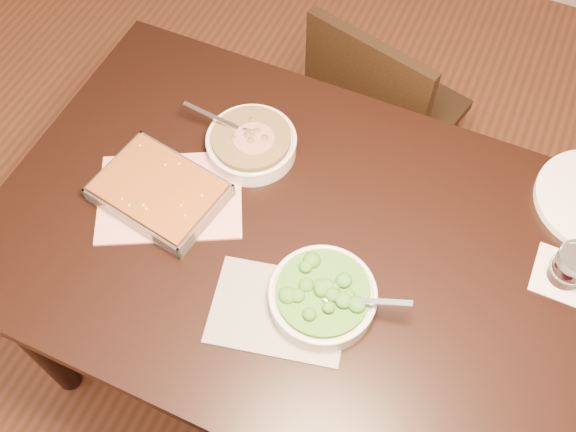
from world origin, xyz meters
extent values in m
plane|color=#4C2815|center=(0.00, 0.00, 0.00)|extent=(4.00, 4.00, 0.00)
cube|color=black|center=(0.00, 0.00, 0.73)|extent=(1.40, 0.90, 0.04)
cube|color=black|center=(0.00, 0.00, 0.66)|extent=(1.26, 0.76, 0.08)
cylinder|color=black|center=(-0.62, -0.37, 0.35)|extent=(0.07, 0.07, 0.71)
cylinder|color=black|center=(-0.62, 0.37, 0.35)|extent=(0.07, 0.07, 0.71)
cylinder|color=black|center=(0.62, 0.37, 0.35)|extent=(0.07, 0.07, 0.71)
cube|color=#BF3836|center=(-0.32, -0.02, 0.75)|extent=(0.40, 0.36, 0.01)
cube|color=#23232A|center=(0.02, -0.18, 0.75)|extent=(0.32, 0.26, 0.00)
cube|color=white|center=(0.54, 0.14, 0.75)|extent=(0.12, 0.12, 0.00)
cylinder|color=silver|center=(-0.21, 0.17, 0.77)|extent=(0.21, 0.21, 0.04)
torus|color=silver|center=(-0.21, 0.17, 0.79)|extent=(0.22, 0.22, 0.01)
cylinder|color=#3B2410|center=(-0.21, 0.17, 0.80)|extent=(0.19, 0.19, 0.02)
cube|color=silver|center=(-0.28, 0.17, 0.81)|extent=(0.14, 0.02, 0.04)
cylinder|color=maroon|center=(-0.20, 0.17, 0.81)|extent=(0.10, 0.10, 0.00)
cylinder|color=silver|center=(0.09, -0.12, 0.77)|extent=(0.22, 0.22, 0.04)
torus|color=silver|center=(0.09, -0.12, 0.80)|extent=(0.22, 0.22, 0.01)
cylinder|color=#205413|center=(0.09, -0.12, 0.80)|extent=(0.19, 0.19, 0.02)
cube|color=silver|center=(0.16, -0.11, 0.81)|extent=(0.14, 0.05, 0.05)
cube|color=silver|center=(-0.34, -0.03, 0.75)|extent=(0.31, 0.25, 0.01)
cube|color=#55280C|center=(-0.34, -0.03, 0.78)|extent=(0.29, 0.23, 0.04)
cube|color=silver|center=(-0.33, 0.06, 0.77)|extent=(0.27, 0.05, 0.04)
cube|color=silver|center=(-0.36, -0.13, 0.77)|extent=(0.27, 0.05, 0.04)
cube|color=silver|center=(-0.21, -0.06, 0.77)|extent=(0.04, 0.20, 0.04)
cube|color=silver|center=(-0.48, -0.01, 0.77)|extent=(0.04, 0.20, 0.04)
cylinder|color=black|center=(0.54, 0.14, 0.79)|extent=(0.07, 0.07, 0.07)
cube|color=black|center=(-0.01, 0.72, 0.40)|extent=(0.48, 0.48, 0.04)
cylinder|color=black|center=(0.19, 0.84, 0.19)|extent=(0.03, 0.03, 0.38)
cylinder|color=black|center=(0.11, 0.52, 0.19)|extent=(0.03, 0.03, 0.38)
cylinder|color=black|center=(-0.13, 0.92, 0.19)|extent=(0.03, 0.03, 0.38)
cylinder|color=black|center=(-0.21, 0.60, 0.19)|extent=(0.03, 0.03, 0.38)
cube|color=black|center=(-0.05, 0.55, 0.62)|extent=(0.39, 0.13, 0.42)
camera|label=1|loc=(0.25, -0.64, 1.99)|focal=40.00mm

